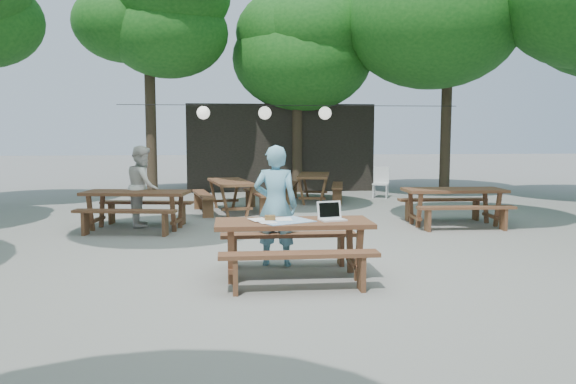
% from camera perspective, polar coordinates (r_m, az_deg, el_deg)
% --- Properties ---
extents(ground, '(80.00, 80.00, 0.00)m').
position_cam_1_polar(ground, '(9.10, 1.10, -5.88)').
color(ground, slate).
rests_on(ground, ground).
extents(pavilion, '(6.00, 3.00, 2.80)m').
position_cam_1_polar(pavilion, '(19.41, -1.04, 4.61)').
color(pavilion, black).
rests_on(pavilion, ground).
extents(main_picnic_table, '(2.00, 1.58, 0.75)m').
position_cam_1_polar(main_picnic_table, '(7.28, 0.54, -5.77)').
color(main_picnic_table, '#522D1D').
rests_on(main_picnic_table, ground).
extents(picnic_table_nw, '(2.13, 1.86, 0.75)m').
position_cam_1_polar(picnic_table_nw, '(11.31, -15.14, -1.75)').
color(picnic_table_nw, '#522D1D').
rests_on(picnic_table_nw, ground).
extents(picnic_table_ne, '(2.01, 1.61, 0.75)m').
position_cam_1_polar(picnic_table_ne, '(11.89, 16.47, -1.41)').
color(picnic_table_ne, '#522D1D').
rests_on(picnic_table_ne, ground).
extents(picnic_table_far_w, '(1.91, 2.16, 0.75)m').
position_cam_1_polar(picnic_table_far_w, '(13.38, -5.86, -0.40)').
color(picnic_table_far_w, '#522D1D').
rests_on(picnic_table_far_w, ground).
extents(picnic_table_far_e, '(1.92, 2.17, 0.75)m').
position_cam_1_polar(picnic_table_far_e, '(15.41, 2.63, 0.47)').
color(picnic_table_far_e, '#522D1D').
rests_on(picnic_table_far_e, ground).
extents(woman, '(0.70, 0.54, 1.71)m').
position_cam_1_polar(woman, '(7.91, -1.26, -1.39)').
color(woman, '#74B8D4').
rests_on(woman, ground).
extents(second_person, '(0.70, 0.85, 1.62)m').
position_cam_1_polar(second_person, '(11.67, -14.52, 0.60)').
color(second_person, white).
rests_on(second_person, ground).
extents(plastic_chair, '(0.57, 0.57, 0.90)m').
position_cam_1_polar(plastic_chair, '(16.52, 9.38, 0.31)').
color(plastic_chair, silver).
rests_on(plastic_chair, ground).
extents(laptop, '(0.38, 0.33, 0.24)m').
position_cam_1_polar(laptop, '(7.31, 4.39, -2.36)').
color(laptop, white).
rests_on(laptop, main_picnic_table).
extents(tabletop_clutter, '(0.88, 0.78, 0.08)m').
position_cam_1_polar(tabletop_clutter, '(7.20, -0.80, -2.87)').
color(tabletop_clutter, '#377CBE').
rests_on(tabletop_clutter, main_picnic_table).
extents(paper_lanterns, '(9.00, 0.34, 0.38)m').
position_cam_1_polar(paper_lanterns, '(14.88, -2.32, 8.04)').
color(paper_lanterns, black).
rests_on(paper_lanterns, ground).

